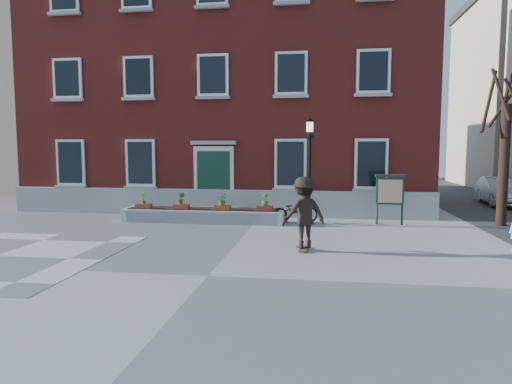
% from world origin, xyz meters
% --- Properties ---
extents(ground, '(100.00, 100.00, 0.00)m').
position_xyz_m(ground, '(0.00, 0.00, 0.00)').
color(ground, gray).
rests_on(ground, ground).
extents(distant_building, '(10.00, 12.00, 13.00)m').
position_xyz_m(distant_building, '(-18.00, 20.00, 6.50)').
color(distant_building, beige).
rests_on(distant_building, ground).
extents(bicycle, '(1.91, 1.20, 0.95)m').
position_xyz_m(bicycle, '(1.48, 7.40, 0.47)').
color(bicycle, black).
rests_on(bicycle, ground).
extents(parked_car, '(1.86, 4.34, 1.39)m').
position_xyz_m(parked_car, '(11.25, 14.27, 0.70)').
color(parked_car, '#B2B4B7').
rests_on(parked_car, ground).
extents(brick_building, '(18.40, 10.85, 12.60)m').
position_xyz_m(brick_building, '(-2.00, 13.98, 6.30)').
color(brick_building, maroon).
rests_on(brick_building, ground).
extents(planter_assembly, '(6.20, 1.12, 1.15)m').
position_xyz_m(planter_assembly, '(-1.99, 7.18, 0.31)').
color(planter_assembly, silver).
rests_on(planter_assembly, ground).
extents(bare_tree, '(1.83, 1.83, 6.16)m').
position_xyz_m(bare_tree, '(9.01, 8.01, 2.79)').
color(bare_tree, black).
rests_on(bare_tree, ground).
extents(lamp_post, '(0.40, 0.40, 3.93)m').
position_xyz_m(lamp_post, '(2.01, 7.28, 2.54)').
color(lamp_post, black).
rests_on(lamp_post, ground).
extents(notice_board, '(1.10, 0.16, 1.87)m').
position_xyz_m(notice_board, '(4.97, 7.60, 1.26)').
color(notice_board, '#18301F').
rests_on(notice_board, ground).
extents(skateboarder, '(1.47, 1.25, 2.05)m').
position_xyz_m(skateboarder, '(2.00, 2.87, 1.06)').
color(skateboarder, brown).
rests_on(skateboarder, ground).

